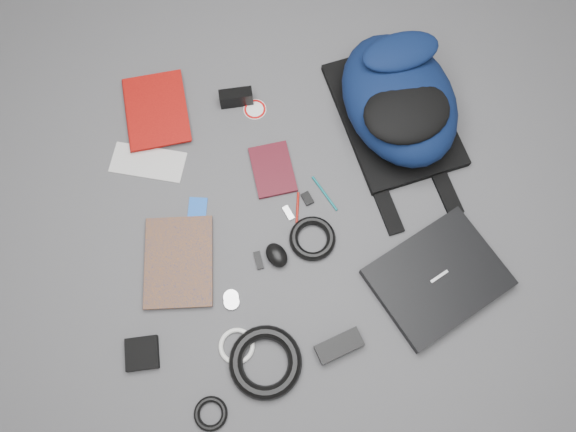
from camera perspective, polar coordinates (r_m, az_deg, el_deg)
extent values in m
plane|color=#4F4F51|center=(1.72, 0.00, -0.21)|extent=(4.00, 4.00, 0.00)
cube|color=black|center=(1.71, 14.97, -6.07)|extent=(0.44, 0.40, 0.04)
imported|color=#8D0908|center=(1.91, -16.14, 9.72)|extent=(0.20, 0.27, 0.03)
imported|color=#B2600C|center=(1.72, -14.36, -4.70)|extent=(0.24, 0.30, 0.02)
cube|color=silver|center=(1.84, -14.03, 5.32)|extent=(0.25, 0.18, 0.00)
cube|color=#3E0B13|center=(1.77, -1.57, 4.73)|extent=(0.13, 0.18, 0.01)
cube|color=black|center=(1.86, -5.29, 11.89)|extent=(0.11, 0.04, 0.06)
cylinder|color=white|center=(1.87, -3.38, 10.76)|extent=(0.09, 0.09, 0.00)
cylinder|color=#0B6166|center=(1.74, 3.74, 2.31)|extent=(0.06, 0.13, 0.01)
cylinder|color=#A1140C|center=(1.72, 0.94, 0.26)|extent=(0.04, 0.14, 0.01)
cube|color=blue|center=(1.74, -9.20, 0.53)|extent=(0.07, 0.10, 0.00)
cube|color=black|center=(1.68, -3.00, -4.52)|extent=(0.02, 0.06, 0.01)
cube|color=silver|center=(1.72, 0.03, 0.31)|extent=(0.03, 0.05, 0.01)
cube|color=black|center=(1.73, 1.98, 1.78)|extent=(0.04, 0.05, 0.01)
ellipsoid|color=black|center=(1.66, -1.16, -4.00)|extent=(0.08, 0.10, 0.04)
cylinder|color=silver|center=(1.66, -5.74, -8.71)|extent=(0.05, 0.05, 0.01)
cylinder|color=silver|center=(1.66, -5.80, -8.21)|extent=(0.06, 0.06, 0.01)
torus|color=black|center=(1.68, 2.50, -2.29)|extent=(0.18, 0.18, 0.03)
cube|color=black|center=(1.63, 5.21, -13.00)|extent=(0.14, 0.09, 0.03)
torus|color=black|center=(1.61, -2.31, -14.62)|extent=(0.21, 0.21, 0.04)
cube|color=black|center=(1.67, -14.60, -13.35)|extent=(0.10, 0.10, 0.02)
torus|color=black|center=(1.63, -7.86, -19.27)|extent=(0.12, 0.12, 0.02)
torus|color=white|center=(1.64, -5.24, -13.02)|extent=(0.13, 0.13, 0.01)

